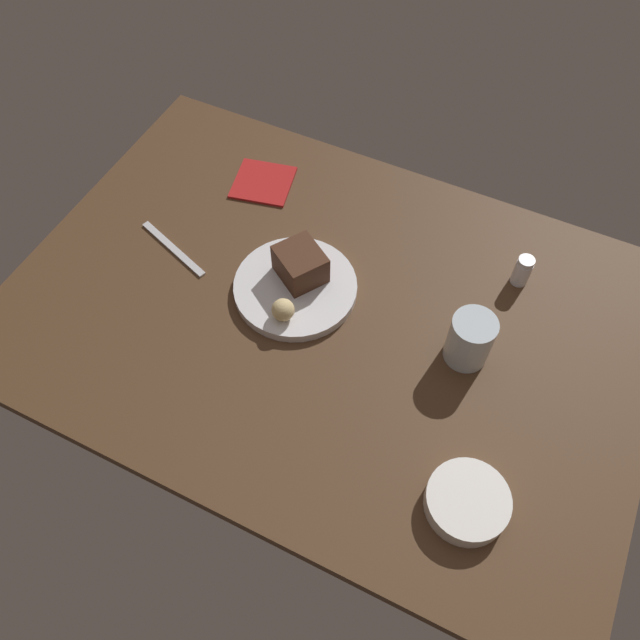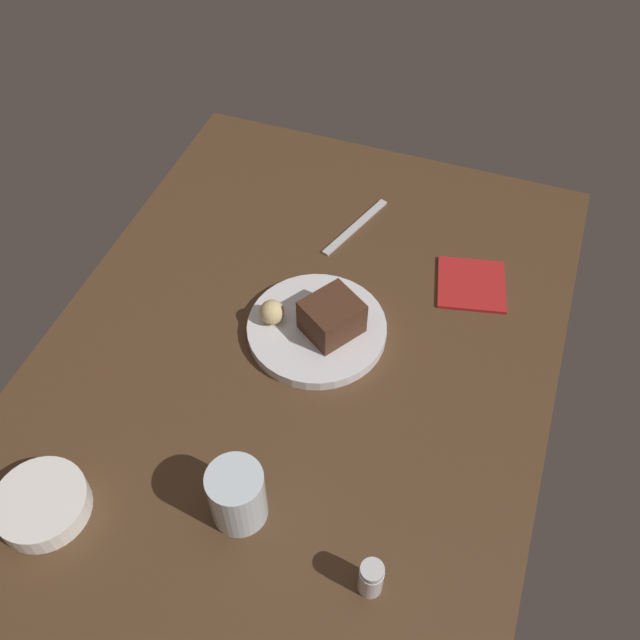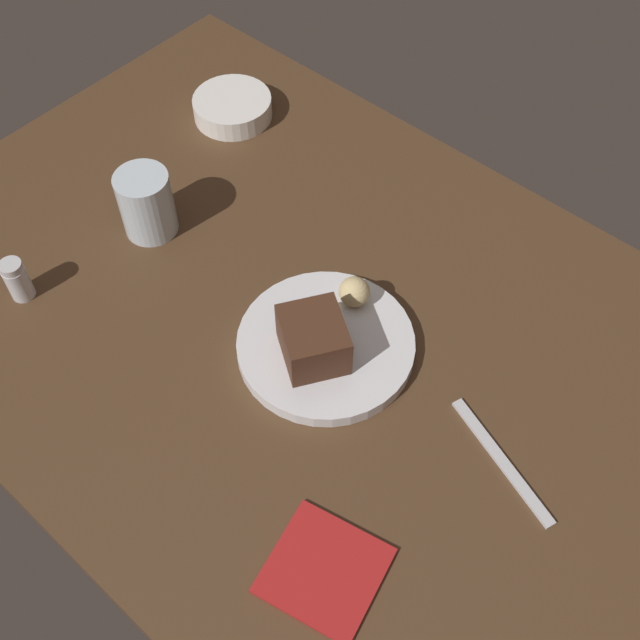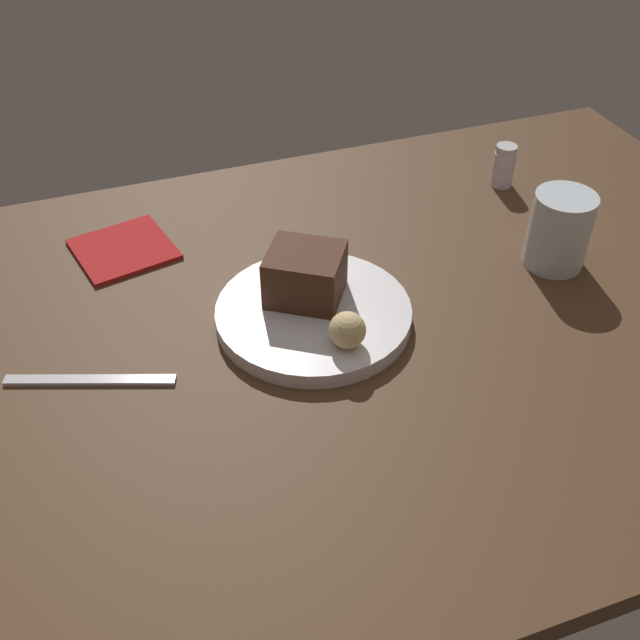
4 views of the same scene
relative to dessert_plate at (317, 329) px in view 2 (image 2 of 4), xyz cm
name	(u,v)px [view 2 (image 2 of 4)]	position (x,y,z in cm)	size (l,w,h in cm)	color
dining_table	(292,370)	(-7.74, 1.68, -2.49)	(120.00, 84.00, 3.00)	#4C331E
dessert_plate	(317,329)	(0.00, 0.00, 0.00)	(23.74, 23.74, 1.98)	silver
chocolate_cake_slice	(332,317)	(0.12, -2.59, 4.18)	(7.87, 8.80, 6.37)	#472819
bread_roll	(272,312)	(-1.42, 7.48, 3.12)	(4.25, 4.25, 4.25)	#DBC184
salt_shaker	(371,578)	(-38.11, -21.10, 2.26)	(3.30, 3.30, 6.60)	silver
water_glass	(237,495)	(-34.10, -0.65, 4.13)	(7.97, 7.97, 10.24)	silver
side_bowl	(42,504)	(-43.14, 25.62, 0.80)	(13.18, 13.18, 3.58)	white
butter_knife	(356,227)	(26.93, 1.51, -0.74)	(19.00, 1.40, 0.50)	silver
folded_napkin	(471,284)	(19.58, -22.67, -0.69)	(12.33, 12.07, 0.60)	#B21E1E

